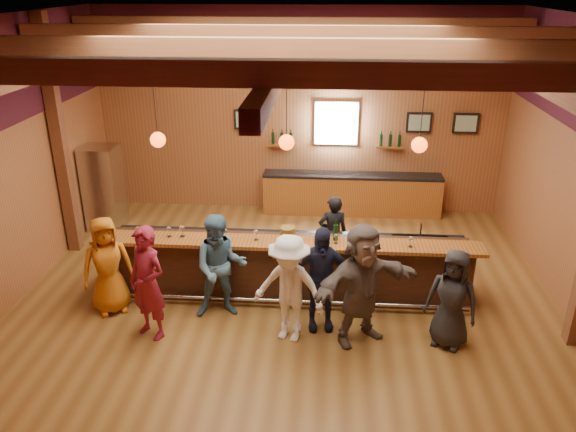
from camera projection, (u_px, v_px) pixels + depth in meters
The scene contains 27 objects.
room at pixel (287, 108), 8.40m from camera, with size 9.04×9.00×4.52m.
bar_counter at pixel (288, 264), 9.54m from camera, with size 6.30×1.07×1.11m.
back_bar_cabinet at pixel (352, 194), 12.75m from camera, with size 4.00×0.52×0.95m.
window at pixel (336, 123), 12.37m from camera, with size 0.95×0.09×0.95m.
framed_pictures at pixel (376, 122), 12.28m from camera, with size 5.35×0.05×0.45m.
wine_shelves at pixel (336, 143), 12.47m from camera, with size 3.00×0.18×0.30m.
pendant_lights at pixel (287, 142), 8.54m from camera, with size 4.24×0.24×1.37m.
stainless_fridge at pixel (104, 188), 11.91m from camera, with size 0.70×0.70×1.80m, color silver.
customer_orange at pixel (107, 265), 8.88m from camera, with size 0.80×0.52×1.63m, color #BC6211.
customer_redvest at pixel (148, 283), 8.22m from camera, with size 0.65×0.43×1.78m, color maroon.
customer_denim at pixel (220, 267), 8.74m from camera, with size 0.84×0.65×1.72m, color #466F8C.
customer_white at pixel (289, 289), 8.15m from camera, with size 1.09×0.63×1.69m, color white.
customer_navy at pixel (320, 279), 8.43m from camera, with size 0.99×0.41×1.69m, color #191B32.
customer_brown at pixel (361, 284), 8.10m from camera, with size 1.74×0.55×1.87m, color #60534D.
customer_dark at pixel (452, 299), 8.05m from camera, with size 0.75×0.49×1.53m, color black.
bartender at pixel (333, 234), 10.15m from camera, with size 0.53×0.35×1.46m, color black.
ice_bucket at pixel (287, 235), 8.94m from camera, with size 0.24×0.24×0.26m, color olive.
bottle_a at pixel (322, 234), 8.97m from camera, with size 0.07×0.07×0.31m.
bottle_b at pixel (336, 232), 9.00m from camera, with size 0.08×0.08×0.36m.
glass_a at pixel (138, 229), 9.11m from camera, with size 0.08×0.08×0.19m.
glass_b at pixel (169, 229), 9.12m from camera, with size 0.08×0.08×0.18m.
glass_c at pixel (182, 229), 9.13m from camera, with size 0.09×0.09×0.19m.
glass_d at pixel (225, 232), 9.06m from camera, with size 0.08×0.08×0.18m.
glass_e at pixel (256, 233), 9.01m from camera, with size 0.08×0.08×0.18m.
glass_f at pixel (336, 237), 8.90m from camera, with size 0.07×0.07×0.17m.
glass_g at pixel (371, 237), 8.84m from camera, with size 0.08×0.08×0.19m.
glass_h at pixel (411, 239), 8.78m from camera, with size 0.08×0.08×0.18m.
Camera 1 is at (0.63, -8.28, 5.02)m, focal length 35.00 mm.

